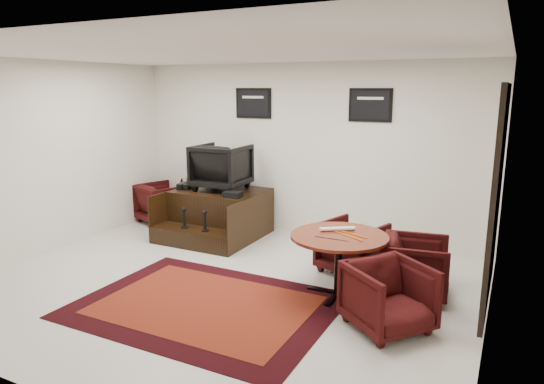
% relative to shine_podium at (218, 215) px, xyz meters
% --- Properties ---
extents(ground, '(6.00, 6.00, 0.00)m').
position_rel_shine_podium_xyz_m(ground, '(1.19, -1.76, -0.35)').
color(ground, beige).
rests_on(ground, ground).
extents(room_shell, '(6.02, 5.02, 2.81)m').
position_rel_shine_podium_xyz_m(room_shell, '(1.60, -1.63, 1.44)').
color(room_shell, silver).
rests_on(room_shell, ground).
extents(area_rug, '(2.82, 2.11, 0.01)m').
position_rel_shine_podium_xyz_m(area_rug, '(1.34, -2.32, -0.34)').
color(area_rug, black).
rests_on(area_rug, ground).
extents(shine_podium, '(1.46, 1.50, 0.75)m').
position_rel_shine_podium_xyz_m(shine_podium, '(0.00, 0.00, 0.00)').
color(shine_podium, black).
rests_on(shine_podium, ground).
extents(shine_chair, '(0.85, 0.80, 0.84)m').
position_rel_shine_podium_xyz_m(shine_chair, '(-0.00, 0.15, 0.82)').
color(shine_chair, black).
rests_on(shine_chair, shine_podium).
extents(shoes_pair, '(0.27, 0.30, 0.10)m').
position_rel_shine_podium_xyz_m(shoes_pair, '(-0.57, -0.08, 0.45)').
color(shoes_pair, black).
rests_on(shoes_pair, shine_podium).
extents(polish_kit, '(0.28, 0.21, 0.09)m').
position_rel_shine_podium_xyz_m(polish_kit, '(0.47, -0.28, 0.45)').
color(polish_kit, black).
rests_on(polish_kit, shine_podium).
extents(umbrella_black, '(0.30, 0.11, 0.80)m').
position_rel_shine_podium_xyz_m(umbrella_black, '(-0.85, -0.08, 0.05)').
color(umbrella_black, black).
rests_on(umbrella_black, ground).
extents(umbrella_hooked, '(0.34, 0.13, 0.92)m').
position_rel_shine_podium_xyz_m(umbrella_hooked, '(-0.88, 0.04, 0.12)').
color(umbrella_hooked, black).
rests_on(umbrella_hooked, ground).
extents(armchair_side, '(0.96, 0.93, 0.78)m').
position_rel_shine_podium_xyz_m(armchair_side, '(-1.36, 0.23, 0.05)').
color(armchair_side, black).
rests_on(armchair_side, ground).
extents(meeting_table, '(1.13, 1.13, 0.74)m').
position_rel_shine_podium_xyz_m(meeting_table, '(2.57, -1.37, 0.30)').
color(meeting_table, '#4A150A').
rests_on(meeting_table, ground).
extents(table_chair_back, '(0.91, 0.88, 0.76)m').
position_rel_shine_podium_xyz_m(table_chair_back, '(2.48, -0.57, 0.03)').
color(table_chair_back, black).
rests_on(table_chair_back, ground).
extents(table_chair_window, '(0.80, 0.84, 0.77)m').
position_rel_shine_podium_xyz_m(table_chair_window, '(3.37, -0.97, 0.04)').
color(table_chair_window, black).
rests_on(table_chair_window, ground).
extents(table_chair_corner, '(1.00, 1.01, 0.76)m').
position_rel_shine_podium_xyz_m(table_chair_corner, '(3.29, -1.94, 0.03)').
color(table_chair_corner, black).
rests_on(table_chair_corner, ground).
extents(paper_roll, '(0.38, 0.28, 0.05)m').
position_rel_shine_podium_xyz_m(paper_roll, '(2.50, -1.23, 0.42)').
color(paper_roll, silver).
rests_on(paper_roll, meeting_table).
extents(table_clutter, '(0.56, 0.36, 0.01)m').
position_rel_shine_podium_xyz_m(table_clutter, '(2.65, -1.39, 0.40)').
color(table_clutter, orange).
rests_on(table_clutter, meeting_table).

